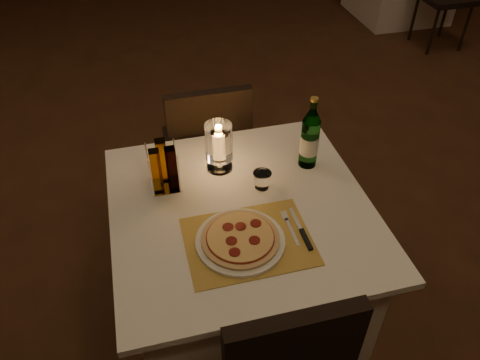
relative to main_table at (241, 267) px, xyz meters
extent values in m
cube|color=#442716|center=(0.27, 0.71, -0.38)|extent=(8.00, 10.00, 0.02)
cube|color=white|center=(0.00, 0.00, -0.02)|extent=(0.88, 0.88, 0.71)
cube|color=white|center=(0.00, 0.00, 0.35)|extent=(1.00, 1.00, 0.03)
cube|color=black|center=(0.00, -0.61, 0.32)|extent=(0.42, 0.05, 0.42)
cube|color=black|center=(0.00, 0.80, 0.09)|extent=(0.42, 0.42, 0.05)
cube|color=black|center=(0.00, 0.62, 0.32)|extent=(0.42, 0.05, 0.42)
cylinder|color=black|center=(0.17, 0.97, -0.15)|extent=(0.03, 0.03, 0.44)
cylinder|color=black|center=(-0.17, 0.97, -0.15)|extent=(0.03, 0.03, 0.44)
cylinder|color=black|center=(0.17, 0.63, -0.15)|extent=(0.03, 0.03, 0.44)
cylinder|color=black|center=(-0.17, 0.63, -0.15)|extent=(0.03, 0.03, 0.44)
cube|color=gold|center=(-0.02, -0.18, 0.37)|extent=(0.45, 0.34, 0.00)
cylinder|color=white|center=(-0.05, -0.18, 0.38)|extent=(0.32, 0.32, 0.01)
cylinder|color=#D8B77F|center=(-0.05, -0.18, 0.39)|extent=(0.28, 0.28, 0.01)
cylinder|color=maroon|center=(-0.05, -0.18, 0.40)|extent=(0.24, 0.24, 0.00)
cylinder|color=#EACC7F|center=(-0.05, -0.18, 0.40)|extent=(0.24, 0.24, 0.00)
cylinder|color=maroon|center=(0.02, -0.14, 0.40)|extent=(0.04, 0.04, 0.00)
cylinder|color=maroon|center=(-0.04, -0.14, 0.40)|extent=(0.04, 0.04, 0.00)
cylinder|color=maroon|center=(-0.08, -0.13, 0.40)|extent=(0.04, 0.04, 0.00)
cylinder|color=maroon|center=(-0.09, -0.20, 0.40)|extent=(0.04, 0.04, 0.00)
cylinder|color=maroon|center=(-0.09, -0.25, 0.40)|extent=(0.04, 0.04, 0.00)
cylinder|color=maroon|center=(-0.01, -0.21, 0.40)|extent=(0.04, 0.04, 0.00)
cube|color=silver|center=(0.14, -0.18, 0.37)|extent=(0.01, 0.14, 0.00)
cube|color=silver|center=(0.14, -0.09, 0.37)|extent=(0.02, 0.05, 0.00)
cube|color=black|center=(0.18, -0.23, 0.38)|extent=(0.02, 0.10, 0.01)
cube|color=silver|center=(0.18, -0.12, 0.37)|extent=(0.01, 0.12, 0.00)
cylinder|color=#59A156|center=(0.34, 0.19, 0.48)|extent=(0.08, 0.08, 0.22)
cylinder|color=#59A156|center=(0.34, 0.19, 0.66)|extent=(0.03, 0.03, 0.04)
cylinder|color=gold|center=(0.34, 0.19, 0.68)|extent=(0.03, 0.03, 0.01)
cylinder|color=silver|center=(0.34, 0.19, 0.47)|extent=(0.08, 0.08, 0.08)
cylinder|color=white|center=(-0.03, 0.25, 0.37)|extent=(0.11, 0.11, 0.01)
cylinder|color=white|center=(-0.03, 0.25, 0.40)|extent=(0.02, 0.02, 0.04)
cylinder|color=white|center=(-0.03, 0.25, 0.50)|extent=(0.11, 0.11, 0.16)
cylinder|color=white|center=(-0.03, 0.25, 0.48)|extent=(0.03, 0.03, 0.12)
ellipsoid|color=orange|center=(-0.03, 0.25, 0.56)|extent=(0.02, 0.02, 0.03)
cube|color=white|center=(-0.27, 0.19, 0.37)|extent=(0.12, 0.12, 0.01)
cylinder|color=white|center=(-0.32, 0.14, 0.46)|extent=(0.01, 0.01, 0.18)
cylinder|color=white|center=(-0.21, 0.14, 0.46)|extent=(0.01, 0.01, 0.18)
cylinder|color=white|center=(-0.32, 0.25, 0.46)|extent=(0.01, 0.01, 0.18)
cylinder|color=white|center=(-0.21, 0.25, 0.46)|extent=(0.01, 0.01, 0.18)
cube|color=#BF8C33|center=(-0.30, 0.16, 0.47)|extent=(0.04, 0.04, 0.20)
cube|color=#3F1E14|center=(-0.24, 0.16, 0.47)|extent=(0.04, 0.04, 0.20)
cube|color=#BF8C33|center=(-0.27, 0.22, 0.47)|extent=(0.04, 0.04, 0.20)
cylinder|color=black|center=(2.43, 2.32, -0.15)|extent=(0.03, 0.03, 0.44)
cylinder|color=black|center=(2.77, 2.32, -0.15)|extent=(0.03, 0.03, 0.44)
cylinder|color=black|center=(2.43, 2.66, -0.15)|extent=(0.03, 0.03, 0.44)
cylinder|color=black|center=(2.77, 2.66, -0.15)|extent=(0.03, 0.03, 0.44)
camera|label=1|loc=(-0.33, -1.26, 1.63)|focal=35.00mm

